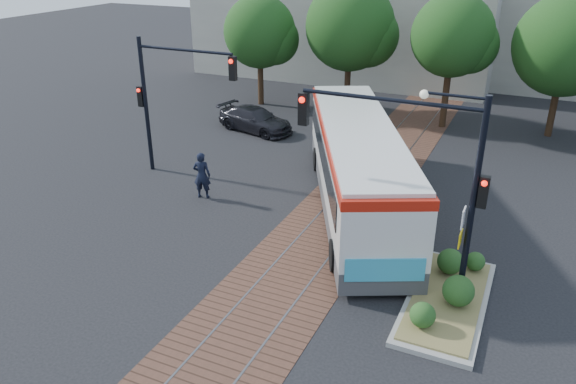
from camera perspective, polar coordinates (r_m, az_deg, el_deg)
name	(u,v)px	position (r m, az deg, el deg)	size (l,w,h in m)	color
ground	(308,253)	(19.20, 2.08, -6.19)	(120.00, 120.00, 0.00)	black
trackbed	(347,206)	(22.51, 6.02, -1.42)	(3.60, 40.00, 0.02)	#543426
tree_row	(448,38)	(32.48, 15.96, 14.84)	(26.40, 5.60, 7.67)	#382314
warehouses	(453,26)	(44.95, 16.37, 15.91)	(40.00, 13.00, 8.00)	#ADA899
city_bus	(357,163)	(21.73, 7.04, 2.97)	(7.91, 12.56, 3.39)	#404042
traffic_island	(449,293)	(17.28, 16.03, -9.80)	(2.20, 5.20, 1.13)	gray
signal_pole_main	(430,165)	(15.72, 14.26, 2.70)	(5.49, 0.46, 6.00)	black
signal_pole_left	(165,89)	(24.91, -12.36, 10.17)	(4.99, 0.34, 6.00)	black
officer	(202,175)	(23.04, -8.74, 1.70)	(0.71, 0.47, 1.96)	black
parked_car	(255,119)	(31.13, -3.35, 7.37)	(1.83, 4.49, 1.30)	black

